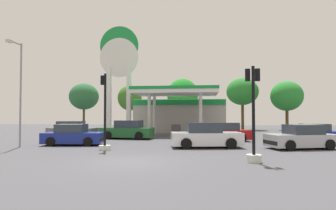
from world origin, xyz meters
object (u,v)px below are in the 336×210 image
at_px(station_pole_sign, 119,66).
at_px(car_3, 301,138).
at_px(car_2, 127,130).
at_px(car_4, 73,136).
at_px(car_5, 206,136).
at_px(tree_1, 130,98).
at_px(tree_0, 84,97).
at_px(tree_4, 287,96).
at_px(car_1, 223,133).
at_px(traffic_signal_1, 253,127).
at_px(traffic_signal_0, 105,127).
at_px(car_6, 313,134).
at_px(car_0, 72,130).
at_px(tree_2, 183,95).
at_px(corner_streetlamp, 19,84).
at_px(tree_3, 242,92).

bearing_deg(station_pole_sign, car_3, -34.46).
relative_size(car_2, car_4, 1.10).
xyz_separation_m(car_5, tree_1, (-10.56, 21.18, 3.75)).
bearing_deg(tree_1, car_4, -86.43).
relative_size(tree_0, tree_4, 1.05).
xyz_separation_m(station_pole_sign, car_3, (14.89, -10.22, -6.55)).
bearing_deg(car_5, car_1, 71.95).
xyz_separation_m(station_pole_sign, traffic_signal_1, (10.98, -15.73, -5.65)).
height_order(car_3, traffic_signal_0, traffic_signal_0).
bearing_deg(tree_0, station_pole_sign, -54.34).
height_order(station_pole_sign, tree_0, station_pole_sign).
relative_size(car_6, traffic_signal_1, 0.92).
distance_m(car_0, tree_1, 15.82).
relative_size(car_0, tree_2, 0.62).
bearing_deg(car_5, tree_4, 62.20).
bearing_deg(station_pole_sign, car_0, -125.56).
distance_m(station_pole_sign, car_2, 8.14).
relative_size(tree_1, corner_streetlamp, 0.92).
bearing_deg(car_3, tree_3, 91.42).
bearing_deg(tree_1, traffic_signal_0, -79.19).
xyz_separation_m(car_2, traffic_signal_1, (8.88, -11.32, 0.85)).
distance_m(car_0, tree_0, 19.16).
relative_size(car_5, tree_2, 0.66).
relative_size(car_1, car_4, 1.05).
xyz_separation_m(tree_2, corner_streetlamp, (-9.20, -23.54, -0.78)).
bearing_deg(tree_3, car_6, -80.18).
xyz_separation_m(traffic_signal_1, corner_streetlamp, (-14.27, 4.02, 2.56)).
bearing_deg(car_2, tree_3, 53.19).
relative_size(car_1, tree_4, 0.67).
bearing_deg(car_0, tree_4, 33.43).
relative_size(car_4, corner_streetlamp, 0.62).
relative_size(traffic_signal_0, tree_0, 0.67).
xyz_separation_m(traffic_signal_0, tree_2, (3.13, 24.15, 3.51)).
bearing_deg(car_6, car_1, -178.00).
height_order(tree_1, corner_streetlamp, corner_streetlamp).
relative_size(car_6, tree_2, 0.55).
height_order(car_4, tree_1, tree_1).
bearing_deg(station_pole_sign, car_1, -28.78).
relative_size(station_pole_sign, car_0, 2.56).
bearing_deg(car_2, corner_streetlamp, -126.46).
xyz_separation_m(traffic_signal_1, tree_0, (-20.49, 28.98, 3.30)).
height_order(car_0, tree_2, tree_2).
bearing_deg(traffic_signal_0, car_6, 25.28).
distance_m(car_1, car_3, 6.40).
bearing_deg(tree_3, car_2, -126.81).
bearing_deg(corner_streetlamp, tree_2, 68.65).
relative_size(car_5, tree_0, 0.69).
relative_size(station_pole_sign, tree_3, 1.58).
height_order(car_2, car_4, car_2).
bearing_deg(tree_1, tree_2, 6.35).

